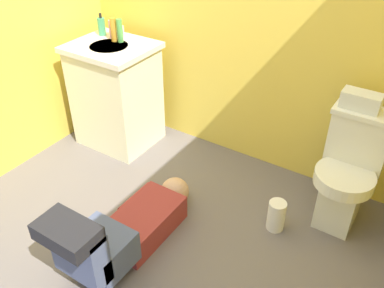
# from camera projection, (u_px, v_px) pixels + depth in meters

# --- Properties ---
(ground_plane) EXTENTS (3.09, 3.07, 0.04)m
(ground_plane) POSITION_uv_depth(u_px,v_px,m) (158.00, 233.00, 2.64)
(ground_plane) COLOR #655E5D
(toilet) EXTENTS (0.36, 0.46, 0.75)m
(toilet) POSITION_uv_depth(u_px,v_px,m) (348.00, 172.00, 2.53)
(toilet) COLOR silver
(toilet) RESTS_ON ground_plane
(vanity_cabinet) EXTENTS (0.60, 0.52, 0.82)m
(vanity_cabinet) POSITION_uv_depth(u_px,v_px,m) (116.00, 94.00, 3.25)
(vanity_cabinet) COLOR beige
(vanity_cabinet) RESTS_ON ground_plane
(faucet) EXTENTS (0.02, 0.02, 0.10)m
(faucet) POSITION_uv_depth(u_px,v_px,m) (123.00, 32.00, 3.09)
(faucet) COLOR silver
(faucet) RESTS_ON vanity_cabinet
(person_plumber) EXTENTS (0.39, 1.06, 0.52)m
(person_plumber) POSITION_uv_depth(u_px,v_px,m) (123.00, 230.00, 2.39)
(person_plumber) COLOR maroon
(person_plumber) RESTS_ON ground_plane
(tissue_box) EXTENTS (0.22, 0.11, 0.10)m
(tissue_box) POSITION_uv_depth(u_px,v_px,m) (361.00, 101.00, 2.37)
(tissue_box) COLOR silver
(tissue_box) RESTS_ON toilet
(soap_dispenser) EXTENTS (0.06, 0.06, 0.17)m
(soap_dispenser) POSITION_uv_depth(u_px,v_px,m) (102.00, 26.00, 3.15)
(soap_dispenser) COLOR #3F9865
(soap_dispenser) RESTS_ON vanity_cabinet
(bottle_pink) EXTENTS (0.04, 0.04, 0.13)m
(bottle_pink) POSITION_uv_depth(u_px,v_px,m) (112.00, 29.00, 3.11)
(bottle_pink) COLOR pink
(bottle_pink) RESTS_ON vanity_cabinet
(bottle_amber) EXTENTS (0.04, 0.04, 0.17)m
(bottle_amber) POSITION_uv_depth(u_px,v_px,m) (113.00, 30.00, 3.03)
(bottle_amber) COLOR gold
(bottle_amber) RESTS_ON vanity_cabinet
(bottle_green) EXTENTS (0.04, 0.04, 0.17)m
(bottle_green) POSITION_uv_depth(u_px,v_px,m) (120.00, 31.00, 3.02)
(bottle_green) COLOR #4B9847
(bottle_green) RESTS_ON vanity_cabinet
(paper_towel_roll) EXTENTS (0.11, 0.11, 0.21)m
(paper_towel_roll) POSITION_uv_depth(u_px,v_px,m) (276.00, 216.00, 2.59)
(paper_towel_roll) COLOR white
(paper_towel_roll) RESTS_ON ground_plane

